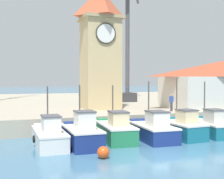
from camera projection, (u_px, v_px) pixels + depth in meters
The scene contains 13 objects.
ground_plane at pixel (170, 158), 17.59m from camera, with size 300.00×300.00×0.00m, color teal.
quay_wharf at pixel (69, 105), 44.71m from camera, with size 120.00×40.00×1.39m, color #A89E89.
fishing_boat_far_left at pixel (49, 136), 20.51m from camera, with size 1.95×5.27×3.96m.
fishing_boat_left_outer at pixel (82, 134), 20.51m from camera, with size 2.07×4.62×4.05m.
fishing_boat_left_inner at pixel (115, 130), 22.46m from camera, with size 2.35×5.23×3.98m.
fishing_boat_mid_left at pixel (152, 130), 22.74m from camera, with size 2.32×5.17×4.27m.
fishing_boat_center at pixel (181, 128), 23.40m from camera, with size 2.27×4.38×4.51m.
fishing_boat_mid_right at pixel (209, 126), 24.71m from camera, with size 2.36×5.22×4.24m.
clock_tower at pixel (100, 45), 31.77m from camera, with size 3.99×3.99×13.83m.
warehouse_right at pixel (222, 84), 33.52m from camera, with size 12.72×6.29×4.97m.
port_crane_near at pixel (128, 48), 41.52m from camera, with size 6.15×9.06×18.92m.
mooring_buoy at pixel (103, 152), 17.46m from camera, with size 0.69×0.69×0.69m, color #E54C19.
dock_worker_near_tower at pixel (171, 102), 29.48m from camera, with size 0.34×0.22×1.62m.
Camera 1 is at (-8.86, -15.38, 4.50)m, focal length 50.00 mm.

